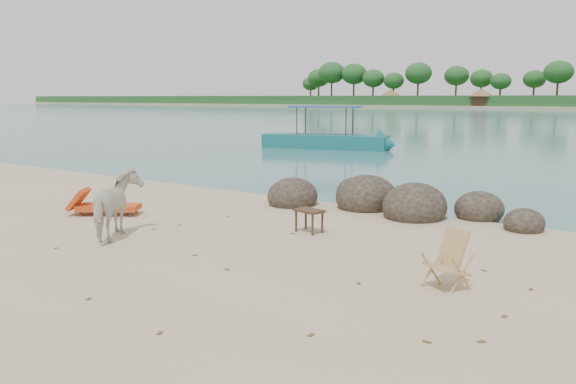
{
  "coord_description": "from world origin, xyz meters",
  "views": [
    {
      "loc": [
        5.86,
        -6.22,
        2.69
      ],
      "look_at": [
        0.2,
        2.0,
        1.0
      ],
      "focal_mm": 35.0,
      "sensor_mm": 36.0,
      "label": 1
    }
  ],
  "objects_px": {
    "cow": "(117,207)",
    "deck_chair": "(447,262)",
    "side_table": "(309,223)",
    "lounge_chair": "(109,205)",
    "boulders": "(384,202)",
    "boat_near": "(325,113)"
  },
  "relations": [
    {
      "from": "lounge_chair",
      "to": "deck_chair",
      "type": "xyz_separation_m",
      "value": [
        8.07,
        -0.55,
        0.15
      ]
    },
    {
      "from": "cow",
      "to": "lounge_chair",
      "type": "height_order",
      "value": "cow"
    },
    {
      "from": "boulders",
      "to": "cow",
      "type": "relative_size",
      "value": 4.28
    },
    {
      "from": "side_table",
      "to": "lounge_chair",
      "type": "xyz_separation_m",
      "value": [
        -4.7,
        -1.16,
        0.03
      ]
    },
    {
      "from": "side_table",
      "to": "boulders",
      "type": "bearing_deg",
      "value": 96.95
    },
    {
      "from": "cow",
      "to": "boat_near",
      "type": "distance_m",
      "value": 20.59
    },
    {
      "from": "side_table",
      "to": "lounge_chair",
      "type": "height_order",
      "value": "lounge_chair"
    },
    {
      "from": "boulders",
      "to": "side_table",
      "type": "bearing_deg",
      "value": -95.28
    },
    {
      "from": "boulders",
      "to": "cow",
      "type": "xyz_separation_m",
      "value": [
        -3.05,
        -5.32,
        0.41
      ]
    },
    {
      "from": "cow",
      "to": "side_table",
      "type": "bearing_deg",
      "value": -173.11
    },
    {
      "from": "cow",
      "to": "side_table",
      "type": "xyz_separation_m",
      "value": [
        2.78,
        2.42,
        -0.4
      ]
    },
    {
      "from": "cow",
      "to": "deck_chair",
      "type": "height_order",
      "value": "cow"
    },
    {
      "from": "cow",
      "to": "side_table",
      "type": "height_order",
      "value": "cow"
    },
    {
      "from": "side_table",
      "to": "cow",
      "type": "bearing_deg",
      "value": -126.73
    },
    {
      "from": "boat_near",
      "to": "boulders",
      "type": "bearing_deg",
      "value": -68.38
    },
    {
      "from": "cow",
      "to": "deck_chair",
      "type": "distance_m",
      "value": 6.2
    },
    {
      "from": "boat_near",
      "to": "cow",
      "type": "bearing_deg",
      "value": -84.12
    },
    {
      "from": "boat_near",
      "to": "side_table",
      "type": "bearing_deg",
      "value": -73.97
    },
    {
      "from": "side_table",
      "to": "boat_near",
      "type": "bearing_deg",
      "value": 132.16
    },
    {
      "from": "side_table",
      "to": "boat_near",
      "type": "relative_size",
      "value": 0.08
    },
    {
      "from": "cow",
      "to": "boulders",
      "type": "bearing_deg",
      "value": -153.98
    },
    {
      "from": "deck_chair",
      "to": "boat_near",
      "type": "height_order",
      "value": "boat_near"
    }
  ]
}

